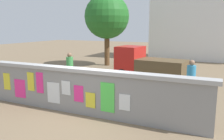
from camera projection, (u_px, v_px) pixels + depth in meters
ground at (151, 73)px, 15.00m from camera, size 60.00×60.00×0.00m
poster_wall at (85, 91)px, 7.72m from camera, size 8.09×0.42×1.54m
auto_rickshaw_truck at (147, 65)px, 12.32m from camera, size 3.75×1.92×1.85m
motorcycle at (102, 85)px, 9.82m from camera, size 1.89×0.61×0.87m
bicycle_near at (138, 101)px, 8.08m from camera, size 1.70×0.44×0.95m
person_walking at (70, 65)px, 11.75m from camera, size 0.44×0.44×1.62m
person_bystander at (191, 76)px, 9.16m from camera, size 0.45×0.45×1.62m
tree_roadside at (107, 17)px, 17.30m from camera, size 3.30×3.30×5.31m
building_background at (221, 19)px, 20.31m from camera, size 11.99×4.48×7.09m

